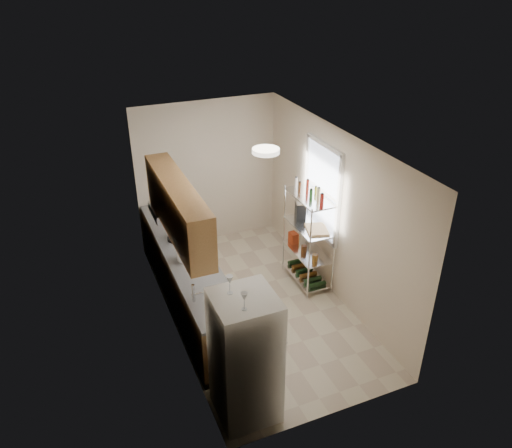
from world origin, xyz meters
The scene contains 16 objects.
room centered at (0.00, 0.00, 1.30)m, with size 2.52×4.42×2.62m.
counter_run centered at (-0.92, 0.44, 0.45)m, with size 0.63×3.51×0.90m.
upper_cabinets centered at (-1.05, 0.10, 1.81)m, with size 0.33×2.20×0.72m, color tan.
range_hood centered at (-1.00, 0.90, 1.39)m, with size 0.50×0.60×0.12m, color #B7BABC.
window centered at (1.23, 0.35, 1.55)m, with size 0.06×1.00×1.46m, color white.
bakers_rack centered at (1.00, 0.30, 1.11)m, with size 0.45×0.90×1.73m.
ceiling_dome centered at (0.00, -0.30, 2.57)m, with size 0.34×0.34×0.06m, color white.
refrigerator centered at (-0.87, -1.76, 0.81)m, with size 0.66×0.66×1.61m, color white.
wine_glass_a centered at (-0.98, -1.63, 1.72)m, with size 0.08×0.08×0.21m, color silver, non-canonical shape.
wine_glass_b centered at (-0.94, -1.93, 1.71)m, with size 0.07×0.07×0.20m, color silver, non-canonical shape.
rice_cooker centered at (-0.96, 0.28, 1.00)m, with size 0.25×0.25×0.20m, color white.
frying_pan_large centered at (-0.91, 0.98, 0.92)m, with size 0.23×0.23×0.04m, color black.
frying_pan_small centered at (-0.96, 0.86, 0.92)m, with size 0.24×0.24×0.05m, color black.
cutting_board centered at (1.05, 0.13, 1.02)m, with size 0.31×0.40×0.03m, color tan.
espresso_machine centered at (1.02, 0.63, 1.14)m, with size 0.15×0.23×0.27m, color black.
storage_bag centered at (0.91, 0.62, 0.65)m, with size 0.11×0.16×0.18m, color #9E3113.
Camera 1 is at (-2.34, -5.57, 4.69)m, focal length 35.00 mm.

